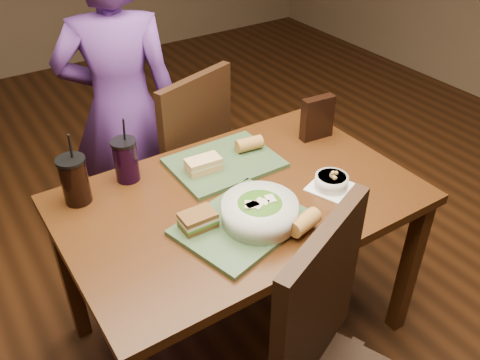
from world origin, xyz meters
name	(u,v)px	position (x,y,z in m)	size (l,w,h in m)	color
ground	(240,327)	(0.00, 0.00, 0.00)	(6.00, 6.00, 0.00)	#381C0B
dining_table	(240,214)	(0.00, 0.00, 0.66)	(1.30, 0.85, 0.75)	#41220D
chair_far	(188,154)	(0.12, 0.64, 0.56)	(0.54, 0.55, 1.00)	black
diner	(122,110)	(-0.11, 0.85, 0.77)	(0.56, 0.37, 1.54)	#512972
tray_near	(242,224)	(-0.09, -0.15, 0.76)	(0.42, 0.32, 0.02)	#354E2E
tray_far	(224,163)	(0.06, 0.21, 0.76)	(0.42, 0.32, 0.02)	#354E2E
salad_bowl	(260,210)	(-0.04, -0.18, 0.81)	(0.26, 0.26, 0.09)	silver
soup_bowl	(331,181)	(0.31, -0.15, 0.78)	(0.20, 0.20, 0.06)	white
sandwich_near	(198,220)	(-0.23, -0.09, 0.80)	(0.12, 0.08, 0.06)	#593819
sandwich_far	(203,165)	(-0.04, 0.20, 0.79)	(0.14, 0.08, 0.05)	tan
baguette_near	(305,222)	(0.06, -0.30, 0.80)	(0.06, 0.06, 0.12)	#AD7533
baguette_far	(249,144)	(0.19, 0.23, 0.80)	(0.06, 0.06, 0.11)	#AD7533
cup_cola	(75,180)	(-0.51, 0.30, 0.84)	(0.10, 0.10, 0.28)	black
cup_berry	(126,160)	(-0.30, 0.33, 0.84)	(0.10, 0.10, 0.26)	black
chip_bag	(317,118)	(0.51, 0.18, 0.85)	(0.15, 0.04, 0.19)	black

